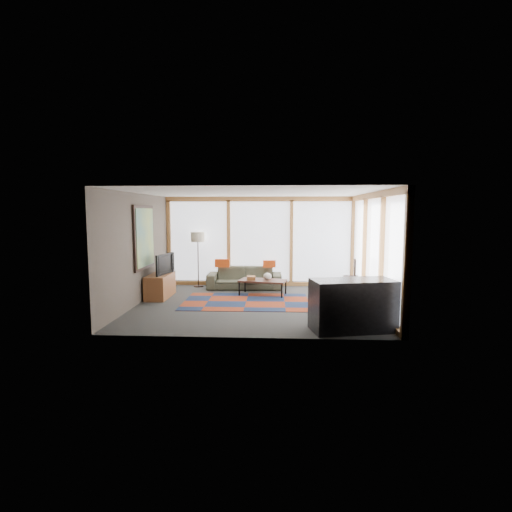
# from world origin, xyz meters

# --- Properties ---
(ground) EXTENTS (5.50, 5.50, 0.00)m
(ground) POSITION_xyz_m (0.00, 0.00, 0.00)
(ground) COLOR #2F2E2C
(ground) RESTS_ON ground
(room_envelope) EXTENTS (5.52, 5.02, 2.62)m
(room_envelope) POSITION_xyz_m (0.49, 0.56, 1.54)
(room_envelope) COLOR #484035
(room_envelope) RESTS_ON ground
(rug) EXTENTS (3.03, 1.97, 0.01)m
(rug) POSITION_xyz_m (-0.23, 0.24, 0.01)
(rug) COLOR maroon
(rug) RESTS_ON ground
(sofa) EXTENTS (2.10, 0.86, 0.61)m
(sofa) POSITION_xyz_m (-0.41, 1.95, 0.30)
(sofa) COLOR #343325
(sofa) RESTS_ON ground
(pillow_left) EXTENTS (0.41, 0.13, 0.23)m
(pillow_left) POSITION_xyz_m (-1.04, 1.93, 0.72)
(pillow_left) COLOR #C23F11
(pillow_left) RESTS_ON sofa
(pillow_right) EXTENTS (0.37, 0.12, 0.20)m
(pillow_right) POSITION_xyz_m (0.29, 1.94, 0.71)
(pillow_right) COLOR #C23F11
(pillow_right) RESTS_ON sofa
(floor_lamp) EXTENTS (0.40, 0.40, 1.59)m
(floor_lamp) POSITION_xyz_m (-1.77, 2.15, 0.79)
(floor_lamp) COLOR black
(floor_lamp) RESTS_ON ground
(coffee_table) EXTENTS (1.30, 0.84, 0.40)m
(coffee_table) POSITION_xyz_m (0.14, 1.08, 0.20)
(coffee_table) COLOR #331912
(coffee_table) RESTS_ON ground
(book_stack) EXTENTS (0.24, 0.29, 0.09)m
(book_stack) POSITION_xyz_m (-0.17, 1.09, 0.45)
(book_stack) COLOR brown
(book_stack) RESTS_ON coffee_table
(vase) EXTENTS (0.25, 0.25, 0.19)m
(vase) POSITION_xyz_m (0.26, 1.07, 0.49)
(vase) COLOR beige
(vase) RESTS_ON coffee_table
(bookshelf) EXTENTS (0.37, 2.03, 0.51)m
(bookshelf) POSITION_xyz_m (2.43, 0.27, 0.25)
(bookshelf) COLOR #331912
(bookshelf) RESTS_ON ground
(bowl_a) EXTENTS (0.23, 0.23, 0.09)m
(bowl_a) POSITION_xyz_m (2.40, -0.28, 0.55)
(bowl_a) COLOR black
(bowl_a) RESTS_ON bookshelf
(bowl_b) EXTENTS (0.18, 0.18, 0.09)m
(bowl_b) POSITION_xyz_m (2.41, 0.12, 0.55)
(bowl_b) COLOR black
(bowl_b) RESTS_ON bookshelf
(shelf_picture) EXTENTS (0.10, 0.35, 0.46)m
(shelf_picture) POSITION_xyz_m (2.49, 0.98, 0.74)
(shelf_picture) COLOR black
(shelf_picture) RESTS_ON bookshelf
(tv_console) EXTENTS (0.49, 1.19, 0.59)m
(tv_console) POSITION_xyz_m (-2.45, 0.66, 0.30)
(tv_console) COLOR brown
(tv_console) RESTS_ON ground
(television) EXTENTS (0.30, 0.91, 0.52)m
(television) POSITION_xyz_m (-2.40, 0.66, 0.86)
(television) COLOR black
(television) RESTS_ON tv_console
(bar_counter) EXTENTS (1.60, 0.99, 0.94)m
(bar_counter) POSITION_xyz_m (1.90, -1.96, 0.47)
(bar_counter) COLOR black
(bar_counter) RESTS_ON ground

